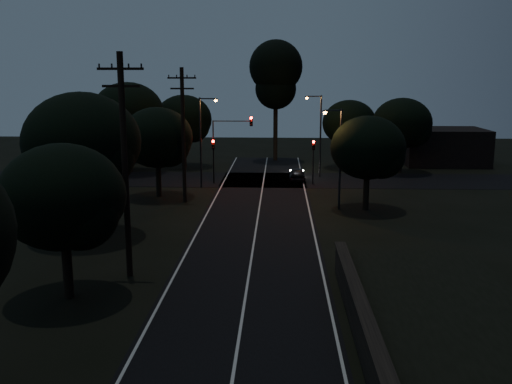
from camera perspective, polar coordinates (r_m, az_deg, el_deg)
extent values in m
cube|color=black|center=(35.47, -0.13, -4.59)|extent=(8.00, 70.00, 0.02)
cube|color=black|center=(54.94, 0.78, 1.23)|extent=(60.00, 8.00, 0.02)
cube|color=beige|center=(35.46, -0.13, -4.57)|extent=(0.12, 70.00, 0.01)
cube|color=beige|center=(35.82, -6.16, -4.48)|extent=(0.12, 70.00, 0.01)
cube|color=beige|center=(35.50, 5.94, -4.62)|extent=(0.12, 70.00, 0.01)
cube|color=black|center=(17.47, 12.90, -17.28)|extent=(0.55, 26.00, 0.10)
cylinder|color=black|center=(28.39, -12.97, 2.38)|extent=(0.30, 0.30, 11.00)
cube|color=black|center=(28.05, -13.42, 11.90)|extent=(2.20, 0.12, 0.12)
cube|color=black|center=(28.05, -13.34, 10.27)|extent=(1.80, 0.12, 0.12)
cylinder|color=black|center=(44.90, -7.28, 5.56)|extent=(0.30, 0.30, 10.50)
cube|color=black|center=(44.66, -7.43, 11.25)|extent=(2.20, 0.12, 0.12)
cube|color=black|center=(44.67, -7.40, 10.22)|extent=(1.80, 0.12, 0.12)
cylinder|color=black|center=(27.23, -18.33, -7.42)|extent=(0.44, 0.44, 2.61)
ellipsoid|color=black|center=(26.36, -18.79, -0.45)|extent=(5.53, 5.53, 4.70)
sphere|color=black|center=(25.63, -17.13, -1.94)|extent=(3.32, 3.32, 3.32)
cylinder|color=black|center=(37.01, -16.61, -1.79)|extent=(0.44, 0.44, 3.28)
ellipsoid|color=black|center=(36.30, -17.00, 4.83)|extent=(7.09, 7.09, 6.03)
sphere|color=black|center=(35.32, -15.40, 3.59)|extent=(4.25, 4.25, 4.25)
cylinder|color=black|center=(47.87, -9.72, 1.16)|extent=(0.44, 0.44, 2.73)
ellipsoid|color=black|center=(47.36, -9.86, 5.39)|extent=(5.83, 5.83, 4.95)
sphere|color=black|center=(46.66, -8.76, 4.61)|extent=(3.50, 3.50, 3.50)
cylinder|color=black|center=(63.47, -7.18, 3.85)|extent=(0.44, 0.44, 2.89)
ellipsoid|color=black|center=(63.08, -7.27, 7.24)|extent=(6.19, 6.19, 5.26)
sphere|color=black|center=(62.35, -6.36, 6.64)|extent=(3.71, 3.71, 3.71)
cylinder|color=black|center=(60.61, -12.48, 3.57)|extent=(0.44, 0.44, 3.44)
ellipsoid|color=black|center=(60.18, -12.67, 7.76)|extent=(7.25, 7.25, 6.16)
sphere|color=black|center=(59.21, -11.62, 7.04)|extent=(4.35, 4.35, 4.35)
cylinder|color=black|center=(63.06, 9.21, 3.65)|extent=(0.44, 0.44, 2.69)
ellipsoid|color=black|center=(62.68, 9.31, 6.84)|extent=(5.79, 5.79, 4.92)
sphere|color=black|center=(62.29, 10.29, 6.24)|extent=(3.47, 3.47, 3.47)
cylinder|color=black|center=(60.93, 14.22, 3.24)|extent=(0.44, 0.44, 2.83)
ellipsoid|color=black|center=(60.53, 14.39, 6.69)|extent=(6.04, 6.04, 5.14)
sphere|color=black|center=(60.22, 15.47, 6.03)|extent=(3.63, 3.63, 3.63)
cylinder|color=black|center=(43.39, 10.95, -0.04)|extent=(0.44, 0.44, 2.60)
ellipsoid|color=black|center=(42.85, 11.12, 4.38)|extent=(5.53, 5.53, 4.70)
sphere|color=black|center=(42.54, 12.50, 3.52)|extent=(3.32, 3.32, 3.32)
cylinder|color=black|center=(67.30, 1.96, 6.42)|extent=(0.50, 0.50, 7.66)
sphere|color=black|center=(67.03, 2.00, 12.42)|extent=(6.13, 6.13, 6.13)
sphere|color=black|center=(67.05, 1.98, 10.28)|extent=(4.74, 4.74, 4.74)
cube|color=black|center=(67.98, -16.13, 4.64)|extent=(10.00, 8.00, 4.40)
cube|color=black|center=(68.07, 18.19, 4.36)|extent=(9.00, 7.00, 4.00)
cylinder|color=black|center=(53.04, -4.26, 2.56)|extent=(0.12, 0.12, 3.20)
cube|color=black|center=(52.75, -4.29, 4.76)|extent=(0.28, 0.22, 0.90)
sphere|color=#FF0705|center=(52.59, -4.31, 5.07)|extent=(0.22, 0.22, 0.22)
cylinder|color=black|center=(52.78, 5.72, 2.49)|extent=(0.12, 0.12, 3.20)
cube|color=black|center=(52.49, 5.77, 4.70)|extent=(0.28, 0.22, 0.90)
sphere|color=#FF0705|center=(52.33, 5.78, 5.01)|extent=(0.22, 0.22, 0.22)
cylinder|color=black|center=(52.90, -4.27, 3.53)|extent=(0.12, 0.12, 5.00)
cube|color=black|center=(52.25, -0.48, 7.10)|extent=(0.28, 0.22, 0.90)
sphere|color=#FF0705|center=(52.10, -0.49, 7.42)|extent=(0.22, 0.22, 0.22)
cube|color=black|center=(52.37, -2.41, 7.10)|extent=(3.50, 0.08, 0.08)
cylinder|color=black|center=(50.86, -5.57, 4.88)|extent=(0.16, 0.16, 8.00)
cube|color=black|center=(50.46, -4.86, 9.29)|extent=(1.40, 0.10, 0.10)
cube|color=black|center=(50.38, -4.05, 9.24)|extent=(0.35, 0.22, 0.12)
sphere|color=orange|center=(50.38, -4.05, 9.13)|extent=(0.26, 0.26, 0.26)
cylinder|color=black|center=(56.48, 6.46, 5.53)|extent=(0.16, 0.16, 8.00)
cube|color=black|center=(56.16, 5.83, 9.50)|extent=(1.40, 0.10, 0.10)
cube|color=black|center=(56.12, 5.10, 9.46)|extent=(0.35, 0.22, 0.12)
sphere|color=orange|center=(56.13, 5.10, 9.36)|extent=(0.26, 0.26, 0.26)
cylinder|color=black|center=(42.71, 8.42, 3.19)|extent=(0.16, 0.16, 7.50)
cube|color=black|center=(42.28, 7.75, 8.10)|extent=(1.20, 0.10, 0.10)
cube|color=black|center=(42.23, 6.93, 8.05)|extent=(0.35, 0.22, 0.12)
sphere|color=orange|center=(42.24, 6.93, 7.92)|extent=(0.26, 0.26, 0.26)
imported|color=black|center=(54.63, 4.13, 1.81)|extent=(1.52, 3.75, 1.28)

